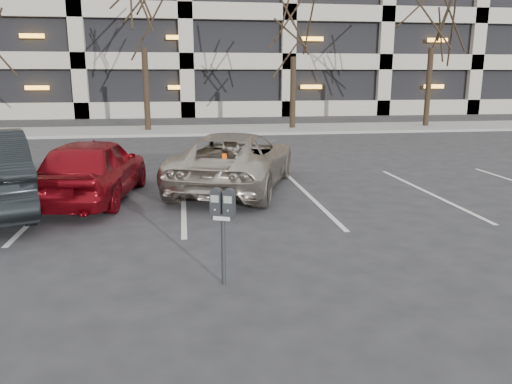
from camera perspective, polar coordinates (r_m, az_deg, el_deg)
name	(u,v)px	position (r m, az deg, el deg)	size (l,w,h in m)	color
ground	(265,231)	(8.75, 1.01, -4.42)	(140.00, 140.00, 0.00)	#28282B
sidewalk	(211,130)	(24.40, -5.11, 7.08)	(80.00, 4.00, 0.12)	gray
stall_lines	(183,201)	(10.85, -8.29, -1.03)	(16.90, 5.20, 0.00)	silver
tree_c	(294,10)	(24.99, 4.40, 20.03)	(3.43, 3.43, 7.79)	black
parking_meter	(223,213)	(6.29, -3.82, -2.40)	(0.34, 0.23, 1.25)	black
suv_silver	(235,160)	(11.88, -2.41, 3.63)	(3.72, 5.32, 1.35)	#B8AB9C
car_red	(93,169)	(11.29, -18.15, 2.57)	(1.63, 4.06, 1.38)	maroon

